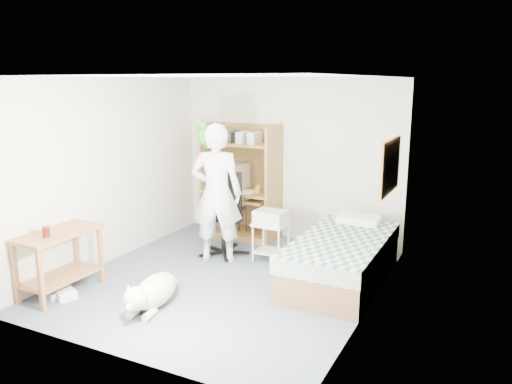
% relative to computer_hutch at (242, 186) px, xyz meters
% --- Properties ---
extents(floor, '(4.00, 4.00, 0.00)m').
position_rel_computer_hutch_xyz_m(floor, '(0.70, -1.74, -0.82)').
color(floor, '#4E596A').
rests_on(floor, ground).
extents(wall_back, '(3.60, 0.02, 2.50)m').
position_rel_computer_hutch_xyz_m(wall_back, '(0.70, 0.26, 0.43)').
color(wall_back, silver).
rests_on(wall_back, floor).
extents(wall_right, '(0.02, 4.00, 2.50)m').
position_rel_computer_hutch_xyz_m(wall_right, '(2.50, -1.74, 0.43)').
color(wall_right, silver).
rests_on(wall_right, floor).
extents(wall_left, '(0.02, 4.00, 2.50)m').
position_rel_computer_hutch_xyz_m(wall_left, '(-1.10, -1.74, 0.43)').
color(wall_left, silver).
rests_on(wall_left, floor).
extents(ceiling, '(3.60, 4.00, 0.02)m').
position_rel_computer_hutch_xyz_m(ceiling, '(0.70, -1.74, 1.68)').
color(ceiling, white).
rests_on(ceiling, wall_back).
extents(computer_hutch, '(1.20, 0.63, 1.80)m').
position_rel_computer_hutch_xyz_m(computer_hutch, '(0.00, 0.00, 0.00)').
color(computer_hutch, olive).
rests_on(computer_hutch, floor).
extents(bed, '(1.02, 2.02, 0.66)m').
position_rel_computer_hutch_xyz_m(bed, '(2.00, -1.12, -0.53)').
color(bed, brown).
rests_on(bed, floor).
extents(side_desk, '(0.50, 1.00, 0.75)m').
position_rel_computer_hutch_xyz_m(side_desk, '(-0.85, -2.94, -0.33)').
color(side_desk, brown).
rests_on(side_desk, floor).
extents(corkboard, '(0.04, 0.94, 0.66)m').
position_rel_computer_hutch_xyz_m(corkboard, '(2.47, -0.84, 0.63)').
color(corkboard, '#8D613F').
rests_on(corkboard, wall_right).
extents(office_chair, '(0.66, 0.66, 1.15)m').
position_rel_computer_hutch_xyz_m(office_chair, '(0.17, -0.87, -0.41)').
color(office_chair, black).
rests_on(office_chair, floor).
extents(person, '(0.81, 0.66, 1.92)m').
position_rel_computer_hutch_xyz_m(person, '(0.24, -1.18, 0.14)').
color(person, silver).
rests_on(person, floor).
extents(parrot, '(0.14, 0.24, 0.39)m').
position_rel_computer_hutch_xyz_m(parrot, '(0.04, -1.17, 0.93)').
color(parrot, '#128123').
rests_on(parrot, person).
extents(dog, '(0.47, 1.11, 0.42)m').
position_rel_computer_hutch_xyz_m(dog, '(0.36, -2.77, -0.64)').
color(dog, tan).
rests_on(dog, floor).
extents(printer_cart, '(0.47, 0.38, 0.54)m').
position_rel_computer_hutch_xyz_m(printer_cart, '(0.91, -0.85, -0.46)').
color(printer_cart, silver).
rests_on(printer_cart, floor).
extents(printer, '(0.43, 0.34, 0.18)m').
position_rel_computer_hutch_xyz_m(printer, '(0.91, -0.85, -0.19)').
color(printer, beige).
rests_on(printer, printer_cart).
extents(crt_monitor, '(0.49, 0.51, 0.40)m').
position_rel_computer_hutch_xyz_m(crt_monitor, '(-0.19, 0.01, 0.15)').
color(crt_monitor, beige).
rests_on(crt_monitor, computer_hutch).
extents(keyboard, '(0.45, 0.16, 0.03)m').
position_rel_computer_hutch_xyz_m(keyboard, '(-0.02, -0.16, -0.15)').
color(keyboard, beige).
rests_on(keyboard, computer_hutch).
extents(pencil_cup, '(0.08, 0.08, 0.12)m').
position_rel_computer_hutch_xyz_m(pencil_cup, '(0.33, -0.09, -0.00)').
color(pencil_cup, gold).
rests_on(pencil_cup, computer_hutch).
extents(drink_glass, '(0.08, 0.08, 0.12)m').
position_rel_computer_hutch_xyz_m(drink_glass, '(-0.80, -3.13, -0.01)').
color(drink_glass, '#3B1209').
rests_on(drink_glass, side_desk).
extents(floor_box_a, '(0.31, 0.29, 0.10)m').
position_rel_computer_hutch_xyz_m(floor_box_a, '(-0.69, -3.04, -0.77)').
color(floor_box_a, white).
rests_on(floor_box_a, floor).
extents(floor_box_b, '(0.23, 0.26, 0.08)m').
position_rel_computer_hutch_xyz_m(floor_box_b, '(-0.80, -3.07, -0.78)').
color(floor_box_b, beige).
rests_on(floor_box_b, floor).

